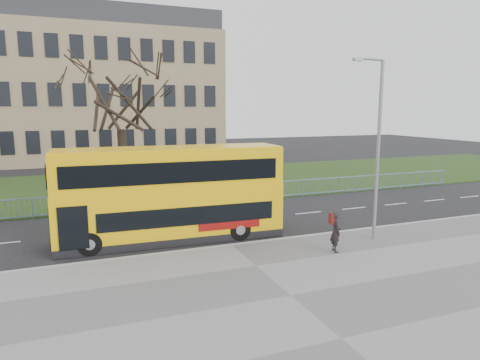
# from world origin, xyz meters

# --- Properties ---
(ground) EXTENTS (120.00, 120.00, 0.00)m
(ground) POSITION_xyz_m (0.00, 0.00, 0.00)
(ground) COLOR black
(ground) RESTS_ON ground
(pavement) EXTENTS (80.00, 10.50, 0.12)m
(pavement) POSITION_xyz_m (0.00, -6.75, 0.06)
(pavement) COLOR slate
(pavement) RESTS_ON ground
(kerb) EXTENTS (80.00, 0.20, 0.14)m
(kerb) POSITION_xyz_m (0.00, -1.55, 0.07)
(kerb) COLOR #99999B
(kerb) RESTS_ON ground
(grass_verge) EXTENTS (80.00, 15.40, 0.08)m
(grass_verge) POSITION_xyz_m (0.00, 14.30, 0.04)
(grass_verge) COLOR #1C3714
(grass_verge) RESTS_ON ground
(guard_railing) EXTENTS (40.00, 0.12, 1.10)m
(guard_railing) POSITION_xyz_m (0.00, 6.60, 0.55)
(guard_railing) COLOR #6681B6
(guard_railing) RESTS_ON ground
(bare_tree) EXTENTS (7.18, 7.18, 10.25)m
(bare_tree) POSITION_xyz_m (-3.00, 10.00, 5.21)
(bare_tree) COLOR black
(bare_tree) RESTS_ON grass_verge
(civic_building) EXTENTS (30.00, 15.00, 14.00)m
(civic_building) POSITION_xyz_m (-5.00, 35.00, 7.00)
(civic_building) COLOR #8D7459
(civic_building) RESTS_ON ground
(yellow_bus) EXTENTS (9.60, 2.65, 3.99)m
(yellow_bus) POSITION_xyz_m (-2.03, 0.39, 2.14)
(yellow_bus) COLOR yellow
(yellow_bus) RESTS_ON ground
(pedestrian) EXTENTS (0.50, 0.65, 1.59)m
(pedestrian) POSITION_xyz_m (3.49, -3.83, 0.92)
(pedestrian) COLOR black
(pedestrian) RESTS_ON pavement
(street_lamp) EXTENTS (1.59, 0.31, 7.51)m
(street_lamp) POSITION_xyz_m (5.90, -3.00, 4.24)
(street_lamp) COLOR gray
(street_lamp) RESTS_ON pavement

